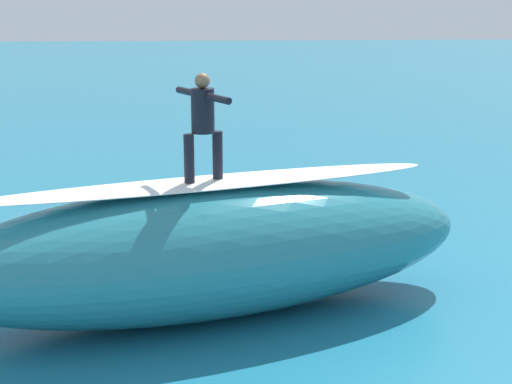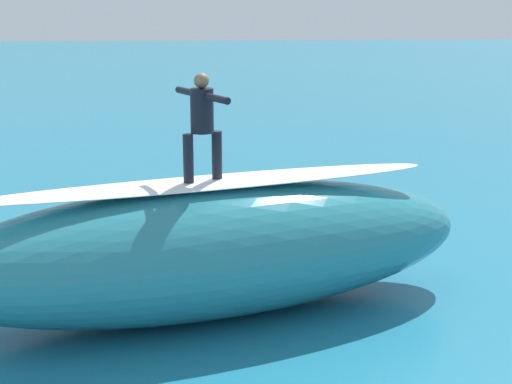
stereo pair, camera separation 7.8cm
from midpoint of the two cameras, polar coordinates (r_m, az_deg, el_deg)
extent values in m
plane|color=teal|center=(13.63, -5.52, -5.31)|extent=(120.00, 120.00, 0.00)
ellipsoid|color=teal|center=(11.43, -3.25, -4.16)|extent=(8.40, 4.71, 1.90)
ellipsoid|color=white|center=(11.15, -3.32, 0.66)|extent=(6.77, 2.81, 0.08)
ellipsoid|color=#EAE5C6|center=(11.14, -3.61, 0.64)|extent=(2.11, 1.49, 0.08)
cylinder|color=black|center=(10.95, -4.68, 2.41)|extent=(0.14, 0.14, 0.68)
cylinder|color=black|center=(11.16, -2.62, 2.68)|extent=(0.14, 0.14, 0.68)
cylinder|color=black|center=(10.94, -3.70, 5.85)|extent=(0.44, 0.44, 0.61)
sphere|color=#936B4C|center=(10.88, -3.73, 7.99)|extent=(0.21, 0.21, 0.21)
cylinder|color=black|center=(10.53, -2.58, 6.71)|extent=(0.35, 0.53, 0.10)
cylinder|color=black|center=(11.29, -4.77, 7.19)|extent=(0.35, 0.53, 0.10)
ellipsoid|color=#EAE5C6|center=(14.86, 3.01, -3.45)|extent=(2.10, 0.59, 0.06)
cylinder|color=black|center=(14.81, 3.02, -2.82)|extent=(0.80, 0.30, 0.28)
sphere|color=tan|center=(14.76, 1.15, -2.64)|extent=(0.20, 0.20, 0.20)
cylinder|color=black|center=(14.99, 5.75, -2.97)|extent=(0.66, 0.14, 0.12)
cylinder|color=black|center=(14.84, 5.83, -3.16)|extent=(0.66, 0.14, 0.12)
ellipsoid|color=white|center=(15.62, -5.96, -2.44)|extent=(0.78, 0.77, 0.15)
ellipsoid|color=white|center=(15.30, 4.97, -2.89)|extent=(0.76, 0.48, 0.09)
camera|label=1|loc=(0.04, -89.83, 0.04)|focal=55.69mm
camera|label=2|loc=(0.04, 90.17, -0.04)|focal=55.69mm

